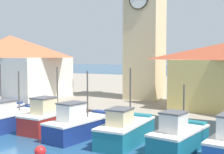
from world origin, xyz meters
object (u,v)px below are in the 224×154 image
(fishing_boat_mid_left, at_px, (52,118))
(fishing_boat_mid_right, at_px, (126,130))
(fishing_boat_center, at_px, (80,125))
(fishing_boat_left_inner, at_px, (12,118))
(warehouse_left, at_px, (11,65))
(clock_tower, at_px, (145,22))
(mooring_buoy, at_px, (40,151))
(fishing_boat_right_inner, at_px, (179,137))

(fishing_boat_mid_left, xyz_separation_m, fishing_boat_mid_right, (5.99, -0.67, -0.05))
(fishing_boat_center, bearing_deg, fishing_boat_mid_left, 165.93)
(fishing_boat_left_inner, bearing_deg, warehouse_left, 134.87)
(clock_tower, xyz_separation_m, warehouse_left, (-12.67, -4.33, -4.08))
(mooring_buoy, bearing_deg, warehouse_left, 139.40)
(fishing_boat_center, relative_size, fishing_boat_right_inner, 1.17)
(clock_tower, bearing_deg, fishing_boat_center, -90.87)
(warehouse_left, bearing_deg, clock_tower, 18.84)
(clock_tower, relative_size, warehouse_left, 1.41)
(fishing_boat_mid_left, distance_m, fishing_boat_mid_right, 6.03)
(fishing_boat_right_inner, xyz_separation_m, clock_tower, (-6.20, 11.05, 7.56))
(fishing_boat_mid_left, bearing_deg, fishing_boat_center, -14.07)
(fishing_boat_center, height_order, mooring_buoy, fishing_boat_center)
(fishing_boat_left_inner, xyz_separation_m, fishing_boat_center, (5.61, 0.21, 0.04))
(fishing_boat_left_inner, relative_size, warehouse_left, 0.47)
(fishing_boat_mid_right, bearing_deg, fishing_boat_left_inner, -178.33)
(fishing_boat_mid_right, bearing_deg, fishing_boat_right_inner, -0.95)
(fishing_boat_mid_right, relative_size, clock_tower, 0.33)
(fishing_boat_left_inner, bearing_deg, clock_tower, 62.81)
(clock_tower, xyz_separation_m, mooring_buoy, (0.12, -15.29, -8.03))
(fishing_boat_mid_right, bearing_deg, mooring_buoy, -123.77)
(fishing_boat_center, relative_size, fishing_boat_mid_right, 1.08)
(warehouse_left, bearing_deg, fishing_boat_left_inner, -45.13)
(fishing_boat_mid_left, xyz_separation_m, fishing_boat_center, (2.83, -0.71, -0.04))
(fishing_boat_left_inner, relative_size, fishing_boat_mid_left, 1.03)
(fishing_boat_mid_left, bearing_deg, clock_tower, 73.80)
(fishing_boat_mid_right, bearing_deg, fishing_boat_mid_left, 173.62)
(fishing_boat_center, xyz_separation_m, fishing_boat_right_inner, (6.36, -0.01, -0.02))
(clock_tower, bearing_deg, fishing_boat_mid_right, -74.80)
(mooring_buoy, bearing_deg, fishing_boat_left_inner, 145.60)
(clock_tower, relative_size, mooring_buoy, 25.53)
(fishing_boat_left_inner, height_order, clock_tower, clock_tower)
(warehouse_left, bearing_deg, fishing_boat_mid_left, -31.82)
(mooring_buoy, bearing_deg, fishing_boat_right_inner, 34.89)
(fishing_boat_mid_left, height_order, clock_tower, clock_tower)
(fishing_boat_right_inner, relative_size, warehouse_left, 0.43)
(clock_tower, distance_m, mooring_buoy, 17.27)
(fishing_boat_right_inner, bearing_deg, mooring_buoy, -145.11)
(fishing_boat_mid_right, distance_m, clock_tower, 13.67)
(warehouse_left, bearing_deg, fishing_boat_mid_right, -23.07)
(fishing_boat_right_inner, bearing_deg, warehouse_left, 160.39)
(fishing_boat_mid_left, xyz_separation_m, warehouse_left, (-9.67, 6.00, 3.42))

